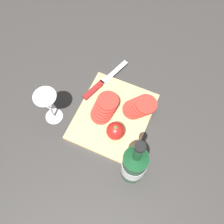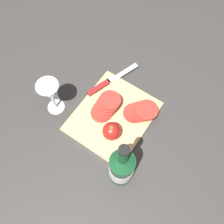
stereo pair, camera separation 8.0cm
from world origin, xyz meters
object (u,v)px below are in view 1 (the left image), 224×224
Objects in this scene: wine_glass at (48,103)px; tomato_slice_stack_far at (105,108)px; whole_tomato at (115,131)px; tomato_slice_stack_near at (139,107)px; wine_bottle at (134,165)px; knife at (97,87)px.

tomato_slice_stack_far is at bearing -60.79° from wine_glass.
wine_glass is at bearing 95.46° from whole_tomato.
wine_glass is at bearing 117.61° from tomato_slice_stack_near.
wine_bottle reaches higher than whole_tomato.
wine_glass is at bearing 77.52° from wine_bottle.
tomato_slice_stack_far is at bearing 46.56° from whole_tomato.
wine_bottle is at bearing -133.46° from whole_tomato.
whole_tomato is 0.55× the size of tomato_slice_stack_near.
wine_glass is (0.08, 0.38, 0.01)m from wine_bottle.
whole_tomato is at bearing 46.54° from wine_bottle.
wine_glass reaches higher than whole_tomato.
whole_tomato is at bearing -117.30° from knife.
knife is at bearing 44.59° from wine_bottle.
knife is at bearing 39.96° from tomato_slice_stack_far.
wine_bottle is at bearing -115.93° from knife.
wine_bottle is at bearing -133.45° from tomato_slice_stack_far.
tomato_slice_stack_near is at bearing -78.35° from knife.
tomato_slice_stack_near and tomato_slice_stack_far have the same top height.
wine_bottle reaches higher than tomato_slice_stack_near.
whole_tomato is 0.28× the size of knife.
wine_glass is 0.22m from tomato_slice_stack_far.
wine_bottle is 2.38× the size of tomato_slice_stack_far.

